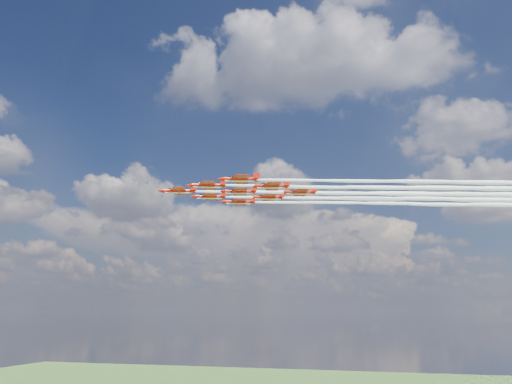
% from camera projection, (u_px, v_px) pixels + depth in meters
% --- Properties ---
extents(jet_lead, '(139.29, 49.71, 3.08)m').
position_uv_depth(jet_lead, '(395.00, 193.00, 159.17)').
color(jet_lead, red).
extents(jet_row2_port, '(139.29, 49.71, 3.08)m').
position_uv_depth(jet_row2_port, '(434.00, 188.00, 152.23)').
color(jet_row2_port, red).
extents(jet_row2_starb, '(139.29, 49.71, 3.08)m').
position_uv_depth(jet_row2_starb, '(416.00, 199.00, 166.97)').
color(jet_row2_starb, red).
extents(jet_row3_port, '(139.29, 49.71, 3.08)m').
position_uv_depth(jet_row3_port, '(476.00, 182.00, 145.29)').
color(jet_row3_port, red).
extents(jet_row3_centre, '(139.29, 49.71, 3.08)m').
position_uv_depth(jet_row3_centre, '(454.00, 194.00, 160.03)').
color(jet_row3_centre, red).
extents(jet_row3_starb, '(139.29, 49.71, 3.08)m').
position_uv_depth(jet_row3_starb, '(435.00, 204.00, 174.77)').
color(jet_row3_starb, red).
extents(jet_row4_port, '(139.29, 49.71, 3.08)m').
position_uv_depth(jet_row4_port, '(495.00, 189.00, 153.08)').
color(jet_row4_port, red).
extents(jet_row4_starb, '(139.29, 49.71, 3.08)m').
position_uv_depth(jet_row4_starb, '(472.00, 199.00, 167.82)').
color(jet_row4_starb, red).
extents(jet_tail, '(139.29, 49.71, 3.08)m').
position_uv_depth(jet_tail, '(512.00, 195.00, 160.88)').
color(jet_tail, red).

